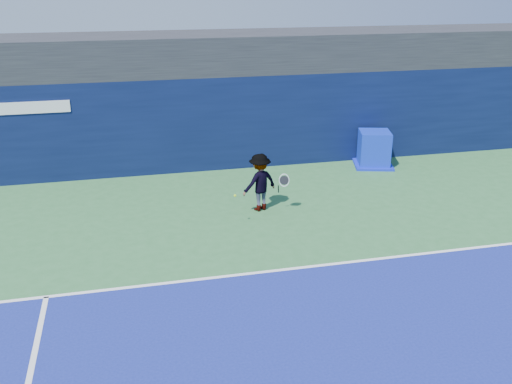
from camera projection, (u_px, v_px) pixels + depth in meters
ground at (339, 353)px, 9.61m from camera, size 80.00×80.00×0.00m
baseline at (289, 269)px, 12.33m from camera, size 24.00×0.10×0.01m
stadium_band at (219, 52)px, 18.79m from camera, size 36.00×3.00×1.20m
back_wall_assembly at (225, 121)px, 18.63m from camera, size 36.00×1.03×3.00m
equipment_cart at (374, 150)px, 18.89m from camera, size 1.50×1.50×1.18m
tennis_player at (260, 182)px, 15.22m from camera, size 1.32×0.93×1.57m
tennis_ball at (235, 196)px, 14.16m from camera, size 0.06×0.06×0.06m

